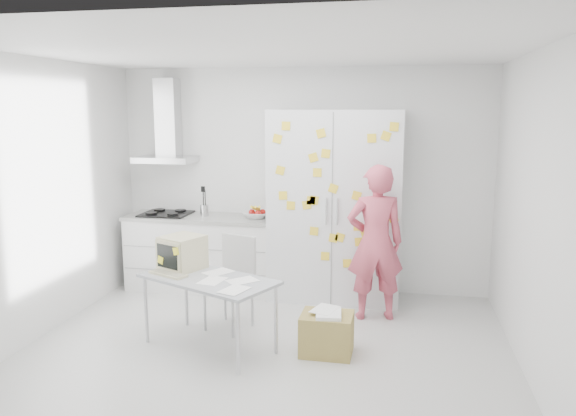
% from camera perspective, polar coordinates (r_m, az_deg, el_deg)
% --- Properties ---
extents(floor, '(4.50, 4.00, 0.02)m').
position_cam_1_polar(floor, '(5.32, -2.42, -14.64)').
color(floor, silver).
rests_on(floor, ground).
extents(walls, '(4.52, 4.01, 2.70)m').
position_cam_1_polar(walls, '(5.60, -0.81, 1.20)').
color(walls, white).
rests_on(walls, ground).
extents(ceiling, '(4.50, 4.00, 0.02)m').
position_cam_1_polar(ceiling, '(4.86, -2.66, 15.80)').
color(ceiling, white).
rests_on(ceiling, walls).
extents(counter_run, '(1.84, 0.63, 1.28)m').
position_cam_1_polar(counter_run, '(7.03, -8.74, -4.39)').
color(counter_run, white).
rests_on(counter_run, ground).
extents(range_hood, '(0.70, 0.48, 1.01)m').
position_cam_1_polar(range_hood, '(7.11, -12.16, 7.79)').
color(range_hood, silver).
rests_on(range_hood, walls).
extents(tall_cabinet, '(1.50, 0.68, 2.20)m').
position_cam_1_polar(tall_cabinet, '(6.51, 4.82, 0.18)').
color(tall_cabinet, silver).
rests_on(tall_cabinet, ground).
extents(person, '(0.68, 0.53, 1.65)m').
position_cam_1_polar(person, '(5.97, 8.86, -3.49)').
color(person, '#D05065').
rests_on(person, ground).
extents(desk, '(1.41, 1.10, 1.01)m').
position_cam_1_polar(desk, '(5.42, -9.81, -5.60)').
color(desk, '#A6AAB1').
rests_on(desk, ground).
extents(chair, '(0.54, 0.54, 0.94)m').
position_cam_1_polar(chair, '(5.77, -5.64, -6.92)').
color(chair, '#B7B6B4').
rests_on(chair, ground).
extents(cardboard_box, '(0.47, 0.39, 0.41)m').
position_cam_1_polar(cardboard_box, '(5.25, 3.96, -12.57)').
color(cardboard_box, '#A59047').
rests_on(cardboard_box, ground).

